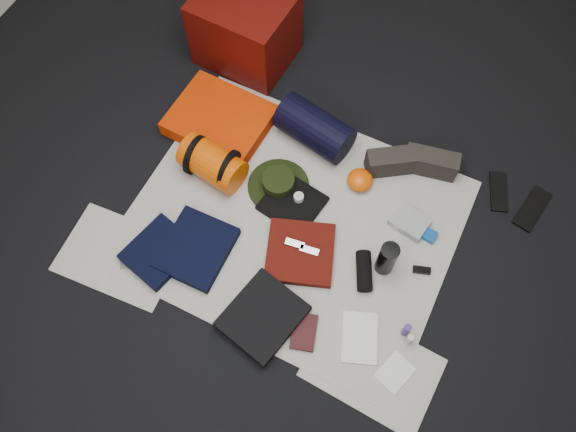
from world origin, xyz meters
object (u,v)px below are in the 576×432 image
at_px(stuff_sack, 212,163).
at_px(compact_camera, 403,226).
at_px(paperback_book, 304,332).
at_px(red_cabinet, 245,29).
at_px(sleeping_pad, 220,120).
at_px(navy_duffel, 315,128).
at_px(water_bottle, 387,259).

height_order(stuff_sack, compact_camera, stuff_sack).
bearing_deg(paperback_book, red_cabinet, 110.06).
xyz_separation_m(red_cabinet, stuff_sack, (0.22, -0.80, -0.11)).
height_order(compact_camera, paperback_book, compact_camera).
distance_m(sleeping_pad, stuff_sack, 0.31).
height_order(navy_duffel, paperback_book, navy_duffel).
bearing_deg(stuff_sack, navy_duffel, 47.78).
bearing_deg(stuff_sack, sleeping_pad, 112.82).
distance_m(navy_duffel, paperback_book, 1.08).
relative_size(red_cabinet, compact_camera, 5.59).
distance_m(sleeping_pad, navy_duffel, 0.53).
height_order(sleeping_pad, water_bottle, water_bottle).
bearing_deg(navy_duffel, red_cabinet, 160.13).
bearing_deg(paperback_book, stuff_sack, 127.90).
bearing_deg(compact_camera, red_cabinet, 141.25).
relative_size(red_cabinet, paperback_book, 2.94).
xyz_separation_m(navy_duffel, paperback_book, (0.41, -0.99, -0.09)).
bearing_deg(water_bottle, stuff_sack, 174.49).
bearing_deg(water_bottle, navy_duffel, 140.02).
bearing_deg(compact_camera, navy_duffel, 144.83).
height_order(sleeping_pad, paperback_book, sleeping_pad).
relative_size(water_bottle, compact_camera, 2.49).
xyz_separation_m(red_cabinet, sleeping_pad, (0.10, -0.51, -0.16)).
bearing_deg(red_cabinet, water_bottle, -33.15).
relative_size(navy_duffel, water_bottle, 1.79).
distance_m(water_bottle, paperback_book, 0.53).
height_order(water_bottle, paperback_book, water_bottle).
bearing_deg(sleeping_pad, stuff_sack, -67.18).
xyz_separation_m(navy_duffel, compact_camera, (0.63, -0.28, -0.09)).
height_order(stuff_sack, water_bottle, water_bottle).
xyz_separation_m(stuff_sack, compact_camera, (1.02, 0.14, -0.08)).
bearing_deg(paperback_book, compact_camera, 56.24).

